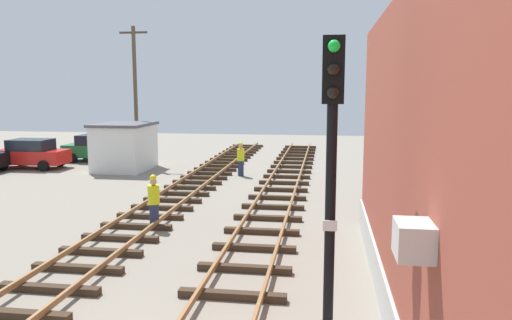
{
  "coord_description": "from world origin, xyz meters",
  "views": [
    {
      "loc": [
        2.7,
        -6.13,
        4.77
      ],
      "look_at": [
        -0.01,
        12.56,
        2.0
      ],
      "focal_mm": 34.31,
      "sensor_mm": 36.0,
      "label": 1
    }
  ],
  "objects_px": {
    "signal_mast": "(331,164)",
    "parked_car_green": "(97,148)",
    "track_worker_foreground": "(241,159)",
    "track_worker_distant": "(154,202)",
    "control_hut": "(124,146)",
    "parked_car_red": "(31,154)",
    "utility_pole_far": "(135,92)"
  },
  "relations": [
    {
      "from": "parked_car_red",
      "to": "parked_car_green",
      "type": "bearing_deg",
      "value": 50.71
    },
    {
      "from": "utility_pole_far",
      "to": "track_worker_distant",
      "type": "xyz_separation_m",
      "value": [
        6.3,
        -14.31,
        -3.58
      ]
    },
    {
      "from": "utility_pole_far",
      "to": "track_worker_distant",
      "type": "bearing_deg",
      "value": -66.25
    },
    {
      "from": "parked_car_green",
      "to": "track_worker_distant",
      "type": "distance_m",
      "value": 16.99
    },
    {
      "from": "utility_pole_far",
      "to": "parked_car_green",
      "type": "bearing_deg",
      "value": 178.96
    },
    {
      "from": "track_worker_distant",
      "to": "control_hut",
      "type": "bearing_deg",
      "value": 117.39
    },
    {
      "from": "parked_car_red",
      "to": "track_worker_foreground",
      "type": "relative_size",
      "value": 2.25
    },
    {
      "from": "signal_mast",
      "to": "parked_car_green",
      "type": "height_order",
      "value": "signal_mast"
    },
    {
      "from": "signal_mast",
      "to": "parked_car_green",
      "type": "bearing_deg",
      "value": 124.41
    },
    {
      "from": "track_worker_distant",
      "to": "signal_mast",
      "type": "bearing_deg",
      "value": -51.8
    },
    {
      "from": "parked_car_green",
      "to": "utility_pole_far",
      "type": "relative_size",
      "value": 0.49
    },
    {
      "from": "control_hut",
      "to": "utility_pole_far",
      "type": "xyz_separation_m",
      "value": [
        -0.33,
        2.79,
        3.12
      ]
    },
    {
      "from": "control_hut",
      "to": "track_worker_distant",
      "type": "distance_m",
      "value": 12.99
    },
    {
      "from": "parked_car_red",
      "to": "utility_pole_far",
      "type": "distance_m",
      "value": 7.23
    },
    {
      "from": "utility_pole_far",
      "to": "track_worker_foreground",
      "type": "relative_size",
      "value": 4.62
    },
    {
      "from": "track_worker_foreground",
      "to": "parked_car_green",
      "type": "bearing_deg",
      "value": 158.86
    },
    {
      "from": "track_worker_foreground",
      "to": "control_hut",
      "type": "bearing_deg",
      "value": 171.02
    },
    {
      "from": "parked_car_green",
      "to": "parked_car_red",
      "type": "bearing_deg",
      "value": -129.29
    },
    {
      "from": "control_hut",
      "to": "track_worker_foreground",
      "type": "relative_size",
      "value": 2.03
    },
    {
      "from": "parked_car_red",
      "to": "track_worker_distant",
      "type": "bearing_deg",
      "value": -43.62
    },
    {
      "from": "signal_mast",
      "to": "utility_pole_far",
      "type": "height_order",
      "value": "utility_pole_far"
    },
    {
      "from": "control_hut",
      "to": "utility_pole_far",
      "type": "height_order",
      "value": "utility_pole_far"
    },
    {
      "from": "parked_car_red",
      "to": "track_worker_distant",
      "type": "xyz_separation_m",
      "value": [
        11.7,
        -11.15,
        0.03
      ]
    },
    {
      "from": "control_hut",
      "to": "parked_car_green",
      "type": "height_order",
      "value": "control_hut"
    },
    {
      "from": "signal_mast",
      "to": "track_worker_distant",
      "type": "xyz_separation_m",
      "value": [
        -5.89,
        7.49,
        -2.58
      ]
    },
    {
      "from": "signal_mast",
      "to": "track_worker_foreground",
      "type": "bearing_deg",
      "value": 104.74
    },
    {
      "from": "control_hut",
      "to": "parked_car_green",
      "type": "xyz_separation_m",
      "value": [
        -3.1,
        2.84,
        -0.49
      ]
    },
    {
      "from": "track_worker_foreground",
      "to": "track_worker_distant",
      "type": "xyz_separation_m",
      "value": [
        -1.19,
        -10.4,
        0.0
      ]
    },
    {
      "from": "signal_mast",
      "to": "track_worker_foreground",
      "type": "distance_m",
      "value": 18.67
    },
    {
      "from": "control_hut",
      "to": "track_worker_distant",
      "type": "relative_size",
      "value": 2.03
    },
    {
      "from": "parked_car_red",
      "to": "track_worker_foreground",
      "type": "height_order",
      "value": "track_worker_foreground"
    },
    {
      "from": "track_worker_foreground",
      "to": "utility_pole_far",
      "type": "bearing_deg",
      "value": 152.38
    }
  ]
}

